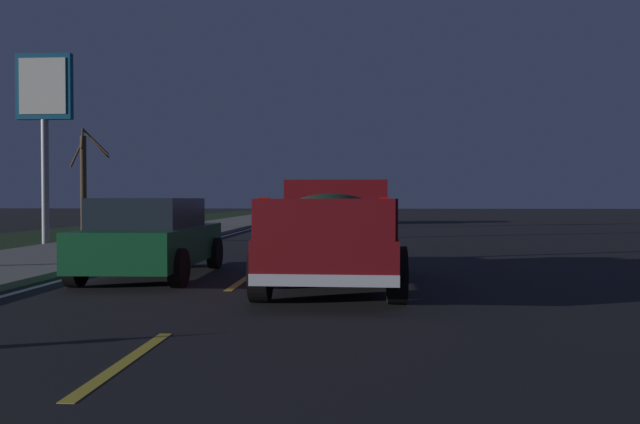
# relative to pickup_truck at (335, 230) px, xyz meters

# --- Properties ---
(ground) EXTENTS (144.00, 144.00, 0.00)m
(ground) POSITION_rel_pickup_truck_xyz_m (16.22, 1.75, -0.98)
(ground) COLOR black
(sidewalk_shoulder) EXTENTS (108.00, 4.00, 0.12)m
(sidewalk_shoulder) POSITION_rel_pickup_truck_xyz_m (16.22, 7.45, -0.92)
(sidewalk_shoulder) COLOR gray
(sidewalk_shoulder) RESTS_ON ground
(grass_verge) EXTENTS (108.00, 6.00, 0.01)m
(grass_verge) POSITION_rel_pickup_truck_xyz_m (16.22, 12.45, -0.98)
(grass_verge) COLOR #1E3819
(grass_verge) RESTS_ON ground
(lane_markings) EXTENTS (108.00, 3.54, 0.01)m
(lane_markings) POSITION_rel_pickup_truck_xyz_m (18.07, 4.30, -0.98)
(lane_markings) COLOR yellow
(lane_markings) RESTS_ON ground
(pickup_truck) EXTENTS (5.45, 2.33, 1.87)m
(pickup_truck) POSITION_rel_pickup_truck_xyz_m (0.00, 0.00, 0.00)
(pickup_truck) COLOR maroon
(pickup_truck) RESTS_ON ground
(sedan_black) EXTENTS (4.44, 2.09, 1.54)m
(sedan_black) POSITION_rel_pickup_truck_xyz_m (28.27, 0.22, -0.20)
(sedan_black) COLOR black
(sedan_black) RESTS_ON ground
(sedan_green) EXTENTS (4.45, 2.10, 1.54)m
(sedan_green) POSITION_rel_pickup_truck_xyz_m (0.95, 3.60, -0.20)
(sedan_green) COLOR #14592D
(sedan_green) RESTS_ON ground
(gas_price_sign) EXTENTS (0.27, 1.90, 6.40)m
(gas_price_sign) POSITION_rel_pickup_truck_xyz_m (9.35, 10.15, 3.80)
(gas_price_sign) COLOR #99999E
(gas_price_sign) RESTS_ON ground
(bare_tree_far) EXTENTS (1.62, 2.03, 4.86)m
(bare_tree_far) POSITION_rel_pickup_truck_xyz_m (17.43, 12.48, 1.53)
(bare_tree_far) COLOR #423323
(bare_tree_far) RESTS_ON ground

